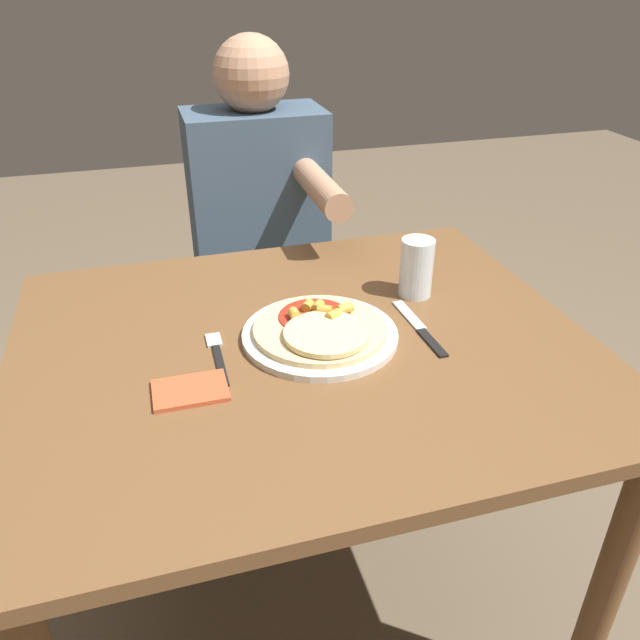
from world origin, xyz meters
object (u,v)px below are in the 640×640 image
plate (320,335)px  fork (218,354)px  knife (420,328)px  drinking_glass (416,268)px  pizza (321,328)px  dining_table (305,392)px  person_diner (260,225)px

plate → fork: plate is taller
knife → drinking_glass: size_ratio=1.73×
drinking_glass → pizza: bearing=-153.9°
dining_table → drinking_glass: drinking_glass is taller
fork → knife: size_ratio=0.79×
knife → pizza: bearing=174.5°
fork → drinking_glass: size_ratio=1.38×
fork → person_diner: size_ratio=0.14×
pizza → person_diner: bearing=88.1°
dining_table → pizza: bearing=2.3°
dining_table → plate: 0.13m
fork → person_diner: person_diner is taller
drinking_glass → fork: bearing=-164.6°
drinking_glass → person_diner: person_diner is taller
person_diner → dining_table: bearing=-94.7°
plate → fork: size_ratio=1.71×
plate → pizza: (0.00, -0.00, 0.02)m
plate → pizza: pizza is taller
fork → dining_table: bearing=0.0°
dining_table → knife: bearing=-4.4°
fork → pizza: bearing=0.4°
plate → knife: (0.20, -0.02, -0.00)m
pizza → fork: size_ratio=1.46×
plate → drinking_glass: bearing=25.1°
dining_table → plate: plate is taller
plate → drinking_glass: (0.25, 0.12, 0.06)m
fork → drinking_glass: bearing=15.4°
person_diner → knife: bearing=-76.8°
plate → person_diner: 0.71m
pizza → drinking_glass: 0.28m
dining_table → fork: (-0.16, -0.00, 0.12)m
knife → drinking_glass: (0.05, 0.14, 0.06)m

